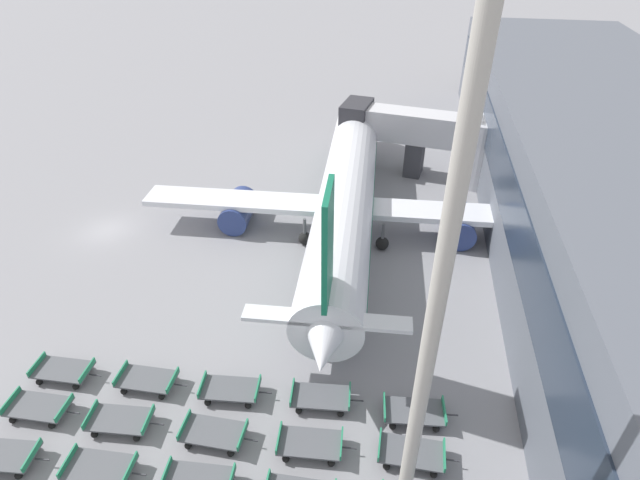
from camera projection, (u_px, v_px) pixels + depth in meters
ground_plane at (107, 230)px, 40.23m from camera, size 500.00×500.00×0.00m
jet_bridge at (435, 138)px, 46.06m from camera, size 15.12×6.03×6.40m
airplane at (347, 194)px, 38.87m from camera, size 31.94×36.72×11.47m
baggage_dolly_row_mid_a_col_a at (3, 456)px, 23.36m from camera, size 3.85×1.93×0.92m
baggage_dolly_row_mid_a_col_b at (100, 468)px, 22.86m from camera, size 3.82×1.81×0.92m
baggage_dolly_row_mid_b_col_a at (39, 407)px, 25.61m from camera, size 3.81×1.78×0.92m
baggage_dolly_row_mid_b_col_b at (120, 420)px, 24.97m from camera, size 3.84×1.89×0.92m
baggage_dolly_row_mid_b_col_c at (214, 433)px, 24.37m from camera, size 3.80×1.77×0.92m
baggage_dolly_row_mid_b_col_d at (310, 444)px, 23.89m from camera, size 3.84×1.88×0.92m
baggage_dolly_row_mid_b_col_e at (411, 453)px, 23.49m from camera, size 3.80×1.76×0.92m
baggage_dolly_row_far_col_a at (63, 371)px, 27.61m from camera, size 3.81×1.79×0.92m
baggage_dolly_row_far_col_b at (147, 380)px, 27.08m from camera, size 3.80×1.75×0.92m
baggage_dolly_row_far_col_c at (230, 389)px, 26.54m from camera, size 3.85×1.91×0.92m
baggage_dolly_row_far_col_d at (321, 397)px, 26.12m from camera, size 3.85×1.91×0.92m
baggage_dolly_row_far_col_e at (414, 412)px, 25.38m from camera, size 3.85×1.94×0.92m
apron_light_mast at (455, 202)px, 12.41m from camera, size 2.00×0.70×28.20m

